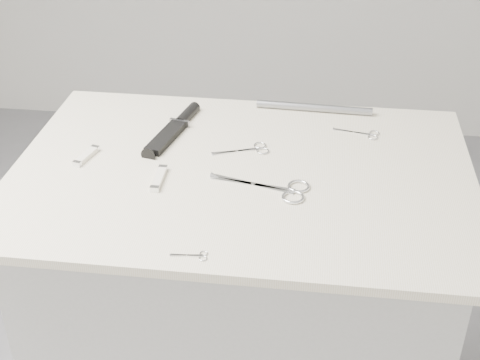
# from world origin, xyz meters

# --- Properties ---
(plinth) EXTENTS (0.90, 0.60, 0.90)m
(plinth) POSITION_xyz_m (0.00, 0.00, 0.45)
(plinth) COLOR #BABAB8
(plinth) RESTS_ON ground
(display_board) EXTENTS (1.00, 0.70, 0.02)m
(display_board) POSITION_xyz_m (0.00, 0.00, 0.91)
(display_board) COLOR beige
(display_board) RESTS_ON plinth
(large_shears) EXTENTS (0.21, 0.10, 0.01)m
(large_shears) POSITION_xyz_m (0.09, -0.07, 0.92)
(large_shears) COLOR silver
(large_shears) RESTS_ON display_board
(embroidery_scissors_a) EXTENTS (0.13, 0.08, 0.00)m
(embroidery_scissors_a) POSITION_xyz_m (0.01, 0.09, 0.92)
(embroidery_scissors_a) COLOR silver
(embroidery_scissors_a) RESTS_ON display_board
(embroidery_scissors_b) EXTENTS (0.11, 0.05, 0.00)m
(embroidery_scissors_b) POSITION_xyz_m (0.27, 0.20, 0.92)
(embroidery_scissors_b) COLOR silver
(embroidery_scissors_b) RESTS_ON display_board
(tiny_scissors) EXTENTS (0.07, 0.03, 0.00)m
(tiny_scissors) POSITION_xyz_m (-0.05, -0.30, 0.92)
(tiny_scissors) COLOR silver
(tiny_scissors) RESTS_ON display_board
(sheathed_knife) EXTENTS (0.09, 0.25, 0.03)m
(sheathed_knife) POSITION_xyz_m (-0.18, 0.17, 0.93)
(sheathed_knife) COLOR black
(sheathed_knife) RESTS_ON display_board
(pocket_knife_a) EXTENTS (0.02, 0.09, 0.01)m
(pocket_knife_a) POSITION_xyz_m (-0.17, -0.06, 0.93)
(pocket_knife_a) COLOR white
(pocket_knife_a) RESTS_ON display_board
(pocket_knife_b) EXTENTS (0.04, 0.09, 0.01)m
(pocket_knife_b) POSITION_xyz_m (-0.35, 0.01, 0.93)
(pocket_knife_b) COLOR white
(pocket_knife_b) RESTS_ON display_board
(metal_rail) EXTENTS (0.29, 0.03, 0.02)m
(metal_rail) POSITION_xyz_m (0.14, 0.31, 0.93)
(metal_rail) COLOR gray
(metal_rail) RESTS_ON display_board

